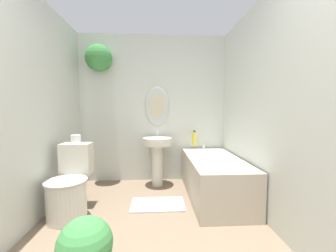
% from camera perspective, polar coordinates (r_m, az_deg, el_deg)
% --- Properties ---
extents(wall_back, '(2.50, 0.41, 2.40)m').
position_cam_1_polar(wall_back, '(3.44, -6.47, 6.94)').
color(wall_back, silver).
rests_on(wall_back, ground_plane).
extents(wall_left, '(0.06, 3.01, 2.40)m').
position_cam_1_polar(wall_left, '(2.36, -36.14, 4.12)').
color(wall_left, silver).
rests_on(wall_left, ground_plane).
extents(wall_right, '(0.06, 3.01, 2.40)m').
position_cam_1_polar(wall_right, '(2.30, 27.35, 4.49)').
color(wall_right, silver).
rests_on(wall_right, ground_plane).
extents(toilet, '(0.44, 0.63, 0.78)m').
position_cam_1_polar(toilet, '(2.63, -25.58, -15.05)').
color(toilet, beige).
rests_on(toilet, ground_plane).
extents(pedestal_sink, '(0.45, 0.45, 0.85)m').
position_cam_1_polar(pedestal_sink, '(3.23, -2.94, -7.35)').
color(pedestal_sink, beige).
rests_on(pedestal_sink, ground_plane).
extents(bathtub, '(0.68, 1.41, 0.61)m').
position_cam_1_polar(bathtub, '(2.92, 12.67, -13.57)').
color(bathtub, '#B2A893').
rests_on(bathtub, ground_plane).
extents(shampoo_bottle, '(0.07, 0.07, 0.24)m').
position_cam_1_polar(shampoo_bottle, '(3.33, 7.29, -3.44)').
color(shampoo_bottle, gold).
rests_on(shampoo_bottle, bathtub).
extents(potted_plant, '(0.37, 0.37, 0.46)m').
position_cam_1_polar(potted_plant, '(1.68, -21.96, -28.74)').
color(potted_plant, '#47474C').
rests_on(potted_plant, ground_plane).
extents(bath_mat, '(0.66, 0.39, 0.02)m').
position_cam_1_polar(bath_mat, '(2.73, -2.82, -20.88)').
color(bath_mat, silver).
rests_on(bath_mat, ground_plane).
extents(toilet_paper_roll, '(0.11, 0.11, 0.10)m').
position_cam_1_polar(toilet_paper_roll, '(2.71, -24.15, -3.34)').
color(toilet_paper_roll, white).
rests_on(toilet_paper_roll, toilet).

